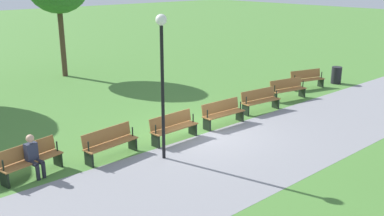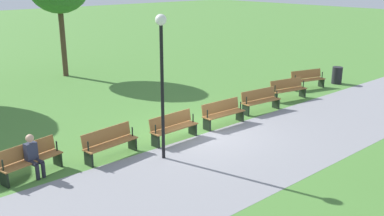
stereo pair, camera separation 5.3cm
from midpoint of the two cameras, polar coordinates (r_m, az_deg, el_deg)
name	(u,v)px [view 2 (the right image)]	position (r m, az deg, el deg)	size (l,w,h in m)	color
ground_plane	(201,133)	(15.25, 1.27, -3.27)	(120.00, 120.00, 0.00)	#477A33
path_paving	(251,152)	(13.76, 7.82, -5.75)	(30.55, 4.37, 0.01)	gray
bench_0	(307,79)	(21.77, 14.96, 3.69)	(1.83, 0.93, 0.89)	#996633
bench_1	(288,89)	(19.67, 12.53, 2.46)	(1.82, 0.81, 0.89)	#996633
bench_2	(260,100)	(17.70, 9.02, 1.03)	(1.81, 0.68, 0.89)	#996633
bench_3	(223,113)	(15.93, 4.15, -0.62)	(1.78, 0.54, 0.89)	#996633
bench_4	(173,127)	(14.45, -2.36, -2.47)	(1.78, 0.54, 0.89)	#996633
bench_5	(110,142)	(13.36, -10.62, -4.43)	(1.81, 0.68, 0.89)	#996633
bench_6	(30,159)	(12.77, -20.37, -6.29)	(1.82, 0.81, 0.89)	#996633
person_seated	(33,154)	(12.61, -19.98, -5.75)	(0.40, 0.56, 1.20)	#2D3347
lamp_post	(162,62)	(12.37, -3.87, 6.07)	(0.32, 0.32, 4.28)	black
trash_bin	(337,75)	(23.24, 18.53, 4.09)	(0.50, 0.50, 0.85)	black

